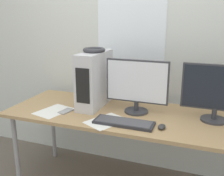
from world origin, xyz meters
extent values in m
cube|color=silver|center=(0.00, 0.87, 1.35)|extent=(8.00, 0.06, 2.70)
cube|color=white|center=(-0.11, 0.84, 1.58)|extent=(0.65, 0.01, 1.16)
cube|color=tan|center=(0.00, 0.37, 0.72)|extent=(1.97, 0.74, 0.03)
cylinder|color=#99999E|center=(-0.90, 0.08, 0.35)|extent=(0.04, 0.04, 0.71)
cylinder|color=#99999E|center=(-0.90, 0.66, 0.35)|extent=(0.04, 0.04, 0.71)
cube|color=silver|center=(-0.32, 0.46, 0.97)|extent=(0.17, 0.46, 0.47)
cube|color=black|center=(-0.32, 0.23, 0.97)|extent=(0.12, 0.00, 0.28)
torus|color=#333338|center=(-0.32, 0.46, 1.22)|extent=(0.19, 0.19, 0.03)
cylinder|color=#333338|center=(0.07, 0.42, 0.74)|extent=(0.19, 0.19, 0.02)
cylinder|color=#333338|center=(0.07, 0.42, 0.79)|extent=(0.04, 0.04, 0.09)
cube|color=#333338|center=(0.07, 0.42, 1.00)|extent=(0.51, 0.03, 0.35)
cube|color=white|center=(0.07, 0.41, 1.00)|extent=(0.48, 0.00, 0.32)
cylinder|color=#333338|center=(0.67, 0.45, 0.74)|extent=(0.19, 0.19, 0.02)
cylinder|color=#333338|center=(0.67, 0.45, 0.79)|extent=(0.04, 0.04, 0.09)
cube|color=#333338|center=(0.67, 0.45, 1.00)|extent=(0.51, 0.03, 0.34)
cube|color=black|center=(0.67, 0.43, 1.00)|extent=(0.48, 0.00, 0.32)
cube|color=#28282D|center=(0.05, 0.16, 0.75)|extent=(0.44, 0.16, 0.02)
cube|color=#47474C|center=(0.05, 0.16, 0.76)|extent=(0.41, 0.13, 0.00)
ellipsoid|color=#2D2D2D|center=(0.32, 0.17, 0.75)|extent=(0.05, 0.09, 0.03)
cube|color=#99999E|center=(-0.48, 0.23, 0.74)|extent=(0.09, 0.14, 0.01)
cube|color=white|center=(-0.58, 0.21, 0.74)|extent=(0.28, 0.34, 0.00)
cube|color=white|center=(-0.09, 0.16, 0.74)|extent=(0.32, 0.36, 0.00)
camera|label=1|loc=(0.58, -1.54, 1.52)|focal=42.00mm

